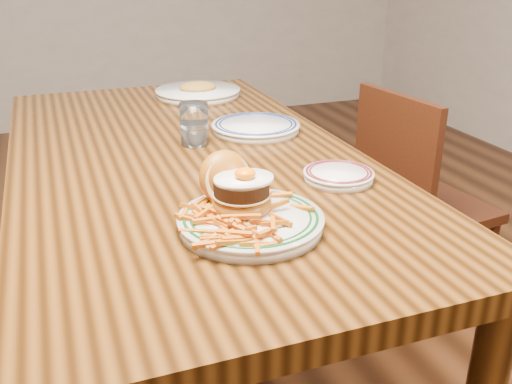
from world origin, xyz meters
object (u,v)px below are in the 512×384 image
object	(u,v)px
table	(187,184)
chair_right	(414,200)
main_plate	(246,208)
side_plate	(339,175)

from	to	relation	value
table	chair_right	distance (m)	0.87
table	chair_right	xyz separation A→B (m)	(0.83, 0.13, -0.23)
chair_right	main_plate	xyz separation A→B (m)	(-0.82, -0.59, 0.35)
table	side_plate	xyz separation A→B (m)	(0.28, -0.31, 0.10)
chair_right	main_plate	world-z (taller)	main_plate
main_plate	side_plate	size ratio (longest dim) A/B	1.72
main_plate	table	bearing A→B (deg)	80.16
table	side_plate	distance (m)	0.43
chair_right	main_plate	bearing A→B (deg)	28.75
chair_right	side_plate	xyz separation A→B (m)	(-0.55, -0.44, 0.33)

